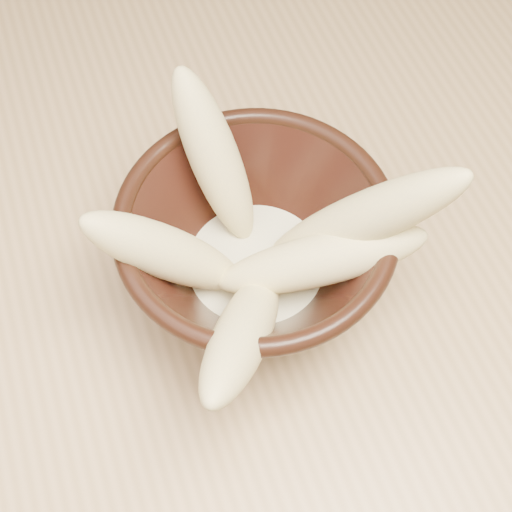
{
  "coord_description": "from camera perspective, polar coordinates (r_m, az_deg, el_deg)",
  "views": [
    {
      "loc": [
        -0.08,
        -0.4,
        1.29
      ],
      "look_at": [
        0.02,
        -0.14,
        0.81
      ],
      "focal_mm": 50.0,
      "sensor_mm": 36.0,
      "label": 1
    }
  ],
  "objects": [
    {
      "name": "banana_right",
      "position": [
        0.51,
        8.21,
        2.78
      ],
      "size": [
        0.15,
        0.11,
        0.16
      ],
      "primitive_type": "ellipsoid",
      "rotation": [
        0.73,
        0.0,
        1.08
      ],
      "color": "#FAE593",
      "rests_on": "bowl"
    },
    {
      "name": "banana_upright",
      "position": [
        0.54,
        -3.34,
        7.87
      ],
      "size": [
        0.07,
        0.12,
        0.14
      ],
      "primitive_type": "ellipsoid",
      "rotation": [
        0.59,
        0.0,
        3.41
      ],
      "color": "#FAE593",
      "rests_on": "bowl"
    },
    {
      "name": "banana_across",
      "position": [
        0.51,
        5.04,
        -0.34
      ],
      "size": [
        0.17,
        0.08,
        0.09
      ],
      "primitive_type": "ellipsoid",
      "rotation": [
        1.23,
        0.0,
        1.3
      ],
      "color": "#FAE593",
      "rests_on": "bowl"
    },
    {
      "name": "banana_left",
      "position": [
        0.51,
        -7.17,
        0.27
      ],
      "size": [
        0.13,
        0.07,
        0.13
      ],
      "primitive_type": "ellipsoid",
      "rotation": [
        0.76,
        0.0,
        -1.81
      ],
      "color": "#FAE593",
      "rests_on": "bowl"
    },
    {
      "name": "bowl",
      "position": [
        0.54,
        0.0,
        0.5
      ],
      "size": [
        0.21,
        0.21,
        0.11
      ],
      "rotation": [
        0.0,
        0.0,
        -0.22
      ],
      "color": "black",
      "rests_on": "table"
    },
    {
      "name": "table",
      "position": [
        0.74,
        -4.99,
        3.73
      ],
      "size": [
        1.2,
        0.8,
        0.75
      ],
      "color": "tan",
      "rests_on": "ground"
    },
    {
      "name": "milk_puddle",
      "position": [
        0.57,
        0.0,
        -0.9
      ],
      "size": [
        0.12,
        0.12,
        0.02
      ],
      "primitive_type": "cylinder",
      "color": "beige",
      "rests_on": "bowl"
    },
    {
      "name": "banana_front",
      "position": [
        0.49,
        -1.05,
        -6.16
      ],
      "size": [
        0.12,
        0.15,
        0.13
      ],
      "primitive_type": "ellipsoid",
      "rotation": [
        0.97,
        0.0,
        -0.61
      ],
      "color": "#FAE593",
      "rests_on": "bowl"
    }
  ]
}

